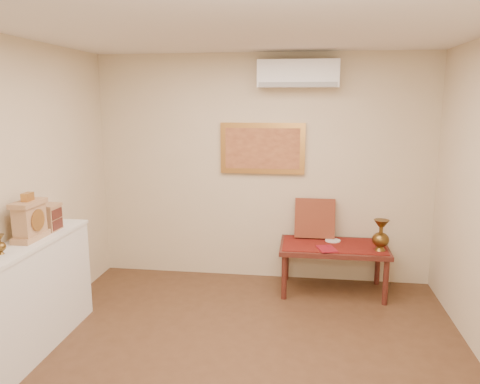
% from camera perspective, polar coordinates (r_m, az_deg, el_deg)
% --- Properties ---
extents(floor, '(4.50, 4.50, 0.00)m').
position_cam_1_polar(floor, '(3.96, -0.66, -21.90)').
color(floor, brown).
rests_on(floor, ground).
extents(ceiling, '(4.50, 4.50, 0.00)m').
position_cam_1_polar(ceiling, '(3.36, -0.77, 20.38)').
color(ceiling, silver).
rests_on(ceiling, ground).
extents(wall_back, '(4.00, 0.02, 2.70)m').
position_cam_1_polar(wall_back, '(5.61, 2.76, 2.83)').
color(wall_back, beige).
rests_on(wall_back, ground).
extents(table_cloth, '(1.14, 0.59, 0.01)m').
position_cam_1_polar(table_cloth, '(5.42, 11.36, -6.33)').
color(table_cloth, maroon).
rests_on(table_cloth, low_table).
extents(brass_urn_tall, '(0.18, 0.18, 0.42)m').
position_cam_1_polar(brass_urn_tall, '(5.28, 16.81, -4.66)').
color(brass_urn_tall, brown).
rests_on(brass_urn_tall, table_cloth).
extents(plate, '(0.18, 0.18, 0.01)m').
position_cam_1_polar(plate, '(5.54, 11.24, -5.82)').
color(plate, silver).
rests_on(plate, table_cloth).
extents(menu, '(0.24, 0.29, 0.01)m').
position_cam_1_polar(menu, '(5.23, 10.53, -6.82)').
color(menu, maroon).
rests_on(menu, table_cloth).
extents(cushion, '(0.47, 0.19, 0.48)m').
position_cam_1_polar(cushion, '(5.59, 9.10, -3.17)').
color(cushion, '#5C1216').
rests_on(cushion, table_cloth).
extents(display_ledge, '(0.37, 2.02, 0.98)m').
position_cam_1_polar(display_ledge, '(4.36, -25.79, -12.56)').
color(display_ledge, white).
rests_on(display_ledge, floor).
extents(mantel_clock, '(0.17, 0.36, 0.41)m').
position_cam_1_polar(mantel_clock, '(4.39, -24.25, -3.11)').
color(mantel_clock, tan).
rests_on(mantel_clock, display_ledge).
extents(wooden_chest, '(0.16, 0.21, 0.24)m').
position_cam_1_polar(wooden_chest, '(4.64, -22.19, -2.87)').
color(wooden_chest, tan).
rests_on(wooden_chest, display_ledge).
extents(low_table, '(1.20, 0.70, 0.55)m').
position_cam_1_polar(low_table, '(5.44, 11.33, -7.03)').
color(low_table, '#511F18').
rests_on(low_table, floor).
extents(painting, '(1.00, 0.06, 0.60)m').
position_cam_1_polar(painting, '(5.56, 2.76, 5.34)').
color(painting, '#B87F3B').
rests_on(painting, wall_back).
extents(ac_unit, '(0.90, 0.25, 0.30)m').
position_cam_1_polar(ac_unit, '(5.41, 7.09, 14.11)').
color(ac_unit, white).
rests_on(ac_unit, wall_back).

